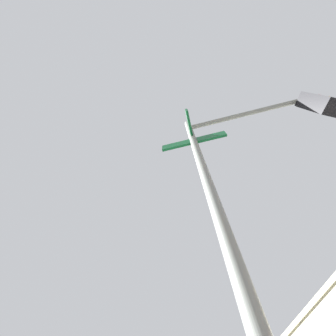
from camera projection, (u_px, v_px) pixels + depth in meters
traffic_signal_near at (267, 135)px, 3.01m from camera, size 1.63×2.75×5.84m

